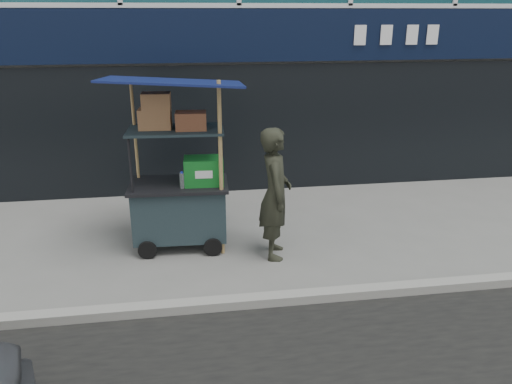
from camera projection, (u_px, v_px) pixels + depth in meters
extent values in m
plane|color=slate|center=(279.00, 294.00, 6.17)|extent=(80.00, 80.00, 0.00)
cube|color=gray|center=(282.00, 299.00, 5.96)|extent=(80.00, 0.18, 0.12)
cube|color=black|center=(239.00, 36.00, 8.78)|extent=(15.68, 0.06, 0.90)
cube|color=black|center=(240.00, 130.00, 9.39)|extent=(15.68, 0.04, 2.40)
cube|color=#1B2A2F|center=(180.00, 211.00, 7.30)|extent=(1.35, 0.83, 0.77)
cylinder|color=black|center=(147.00, 250.00, 7.02)|extent=(0.27, 0.07, 0.26)
cylinder|color=black|center=(213.00, 247.00, 7.11)|extent=(0.27, 0.07, 0.26)
cube|color=black|center=(179.00, 185.00, 7.16)|extent=(1.44, 0.92, 0.04)
cylinder|color=black|center=(131.00, 167.00, 6.67)|extent=(0.03, 0.03, 0.82)
cylinder|color=black|center=(221.00, 164.00, 6.78)|extent=(0.03, 0.03, 0.82)
cylinder|color=black|center=(137.00, 154.00, 7.28)|extent=(0.03, 0.03, 0.82)
cylinder|color=black|center=(219.00, 151.00, 7.40)|extent=(0.03, 0.03, 0.82)
cube|color=#1B2A2F|center=(176.00, 130.00, 6.89)|extent=(1.35, 0.83, 0.03)
cylinder|color=olive|center=(221.00, 172.00, 6.82)|extent=(0.06, 0.06, 2.47)
cylinder|color=olive|center=(137.00, 164.00, 7.34)|extent=(0.05, 0.05, 2.36)
cube|color=#0B173E|center=(173.00, 82.00, 6.67)|extent=(1.92, 1.40, 0.22)
cube|color=#0F6428|center=(204.00, 171.00, 7.08)|extent=(0.57, 0.41, 0.38)
cylinder|color=silver|center=(182.00, 181.00, 6.92)|extent=(0.08, 0.08, 0.22)
cylinder|color=#192DBF|center=(182.00, 172.00, 6.88)|extent=(0.04, 0.04, 0.02)
cube|color=brown|center=(155.00, 119.00, 6.87)|extent=(0.45, 0.35, 0.27)
cube|color=brown|center=(191.00, 121.00, 6.82)|extent=(0.43, 0.33, 0.24)
cube|color=brown|center=(156.00, 101.00, 6.76)|extent=(0.40, 0.30, 0.22)
imported|color=#26281D|center=(275.00, 194.00, 6.87)|extent=(0.53, 0.73, 1.86)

